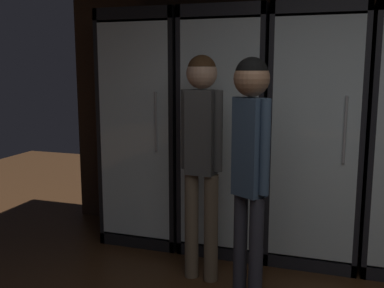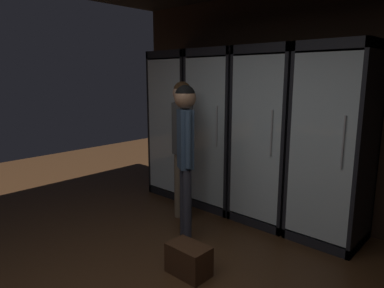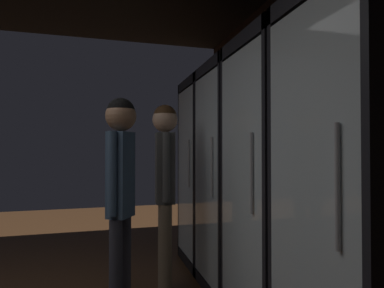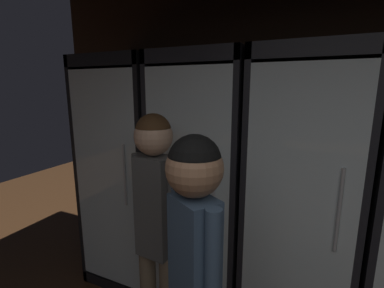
{
  "view_description": "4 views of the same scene",
  "coord_description": "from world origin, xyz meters",
  "px_view_note": "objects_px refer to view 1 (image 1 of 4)",
  "views": [
    {
      "loc": [
        -0.32,
        -1.18,
        1.61
      ],
      "look_at": [
        -1.51,
        2.39,
        0.97
      ],
      "focal_mm": 42.36,
      "sensor_mm": 36.0,
      "label": 1
    },
    {
      "loc": [
        1.57,
        -0.96,
        1.76
      ],
      "look_at": [
        -1.5,
        2.34,
        0.87
      ],
      "focal_mm": 32.29,
      "sensor_mm": 36.0,
      "label": 2
    },
    {
      "loc": [
        1.52,
        1.41,
        1.3
      ],
      "look_at": [
        -1.52,
        2.26,
        1.35
      ],
      "focal_mm": 30.12,
      "sensor_mm": 36.0,
      "label": 3
    },
    {
      "loc": [
        -0.45,
        0.65,
        1.84
      ],
      "look_at": [
        -1.35,
        2.6,
        1.39
      ],
      "focal_mm": 25.45,
      "sensor_mm": 36.0,
      "label": 4
    }
  ],
  "objects_px": {
    "cooler_far_left": "(151,130)",
    "cooler_center": "(317,138)",
    "shopper_near": "(250,151)",
    "shopper_far": "(202,142)",
    "cooler_left": "(229,134)"
  },
  "relations": [
    {
      "from": "shopper_near",
      "to": "cooler_far_left",
      "type": "bearing_deg",
      "value": 135.29
    },
    {
      "from": "shopper_far",
      "to": "cooler_left",
      "type": "bearing_deg",
      "value": 88.06
    },
    {
      "from": "cooler_far_left",
      "to": "cooler_center",
      "type": "bearing_deg",
      "value": -0.02
    },
    {
      "from": "cooler_left",
      "to": "cooler_center",
      "type": "relative_size",
      "value": 1.0
    },
    {
      "from": "shopper_far",
      "to": "cooler_center",
      "type": "bearing_deg",
      "value": 43.99
    },
    {
      "from": "cooler_left",
      "to": "shopper_far",
      "type": "xyz_separation_m",
      "value": [
        -0.03,
        -0.75,
        0.05
      ]
    },
    {
      "from": "cooler_center",
      "to": "shopper_far",
      "type": "relative_size",
      "value": 1.24
    },
    {
      "from": "shopper_far",
      "to": "shopper_near",
      "type": "bearing_deg",
      "value": -42.59
    },
    {
      "from": "cooler_left",
      "to": "shopper_near",
      "type": "distance_m",
      "value": 1.23
    },
    {
      "from": "cooler_far_left",
      "to": "cooler_left",
      "type": "height_order",
      "value": "same"
    },
    {
      "from": "cooler_far_left",
      "to": "cooler_center",
      "type": "distance_m",
      "value": 1.51
    },
    {
      "from": "cooler_left",
      "to": "shopper_far",
      "type": "distance_m",
      "value": 0.75
    },
    {
      "from": "cooler_center",
      "to": "shopper_near",
      "type": "height_order",
      "value": "cooler_center"
    },
    {
      "from": "cooler_far_left",
      "to": "shopper_near",
      "type": "height_order",
      "value": "cooler_far_left"
    },
    {
      "from": "cooler_center",
      "to": "cooler_far_left",
      "type": "bearing_deg",
      "value": 179.98
    }
  ]
}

